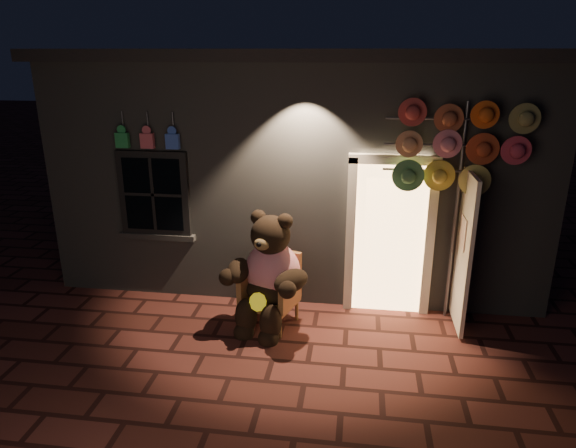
# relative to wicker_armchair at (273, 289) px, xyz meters

# --- Properties ---
(ground) EXTENTS (60.00, 60.00, 0.00)m
(ground) POSITION_rel_wicker_armchair_xyz_m (0.15, -0.90, -0.48)
(ground) COLOR brown
(ground) RESTS_ON ground
(shop_building) EXTENTS (7.30, 5.95, 3.51)m
(shop_building) POSITION_rel_wicker_armchair_xyz_m (0.15, 3.09, 1.25)
(shop_building) COLOR slate
(shop_building) RESTS_ON ground
(wicker_armchair) EXTENTS (0.80, 0.76, 0.96)m
(wicker_armchair) POSITION_rel_wicker_armchair_xyz_m (0.00, 0.00, 0.00)
(wicker_armchair) COLOR olive
(wicker_armchair) RESTS_ON ground
(teddy_bear) EXTENTS (1.13, 1.04, 1.63)m
(teddy_bear) POSITION_rel_wicker_armchair_xyz_m (-0.02, -0.12, 0.25)
(teddy_bear) COLOR red
(teddy_bear) RESTS_ON ground
(hat_rack) EXTENTS (1.75, 0.22, 2.89)m
(hat_rack) POSITION_rel_wicker_armchair_xyz_m (2.22, 0.38, 1.86)
(hat_rack) COLOR #59595E
(hat_rack) RESTS_ON ground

